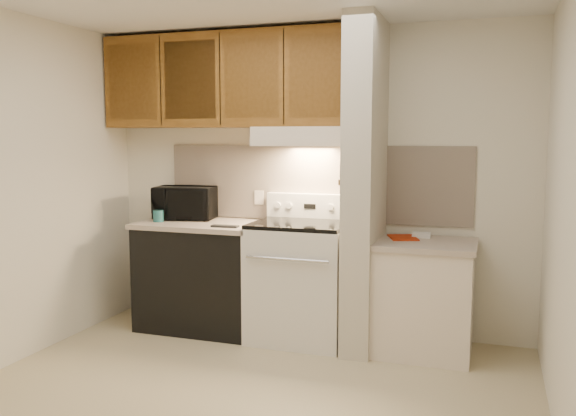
% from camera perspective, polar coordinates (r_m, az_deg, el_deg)
% --- Properties ---
extents(floor, '(3.60, 3.60, 0.00)m').
position_cam_1_polar(floor, '(4.03, -3.99, -17.11)').
color(floor, '#C5B48C').
rests_on(floor, ground).
extents(wall_back, '(3.60, 2.50, 0.02)m').
position_cam_1_polar(wall_back, '(5.11, 2.39, 2.51)').
color(wall_back, silver).
rests_on(wall_back, floor).
extents(wall_left, '(0.02, 3.00, 2.50)m').
position_cam_1_polar(wall_left, '(4.70, -24.83, 1.52)').
color(wall_left, silver).
rests_on(wall_left, floor).
extents(wall_right, '(0.02, 3.00, 2.50)m').
position_cam_1_polar(wall_right, '(3.43, 24.75, -0.19)').
color(wall_right, silver).
rests_on(wall_right, floor).
extents(backsplash, '(2.60, 0.02, 0.63)m').
position_cam_1_polar(backsplash, '(5.10, 2.35, 2.33)').
color(backsplash, '#FFE3CB').
rests_on(backsplash, wall_back).
extents(range_body, '(0.76, 0.65, 0.92)m').
position_cam_1_polar(range_body, '(4.91, 1.20, -7.01)').
color(range_body, silver).
rests_on(range_body, floor).
extents(oven_window, '(0.50, 0.01, 0.30)m').
position_cam_1_polar(oven_window, '(4.61, 0.01, -7.42)').
color(oven_window, black).
rests_on(oven_window, range_body).
extents(oven_handle, '(0.65, 0.02, 0.02)m').
position_cam_1_polar(oven_handle, '(4.52, -0.14, -4.83)').
color(oven_handle, silver).
rests_on(oven_handle, range_body).
extents(cooktop, '(0.74, 0.64, 0.03)m').
position_cam_1_polar(cooktop, '(4.82, 1.22, -1.51)').
color(cooktop, black).
rests_on(cooktop, range_body).
extents(range_backguard, '(0.76, 0.08, 0.20)m').
position_cam_1_polar(range_backguard, '(5.07, 2.19, 0.21)').
color(range_backguard, silver).
rests_on(range_backguard, range_body).
extents(range_display, '(0.10, 0.01, 0.04)m').
position_cam_1_polar(range_display, '(5.03, 2.05, 0.16)').
color(range_display, black).
rests_on(range_display, range_backguard).
extents(range_knob_left_outer, '(0.05, 0.02, 0.05)m').
position_cam_1_polar(range_knob_left_outer, '(5.12, -0.96, 0.27)').
color(range_knob_left_outer, silver).
rests_on(range_knob_left_outer, range_backguard).
extents(range_knob_left_inner, '(0.05, 0.02, 0.05)m').
position_cam_1_polar(range_knob_left_inner, '(5.08, 0.10, 0.23)').
color(range_knob_left_inner, silver).
rests_on(range_knob_left_inner, range_backguard).
extents(range_knob_right_inner, '(0.05, 0.02, 0.05)m').
position_cam_1_polar(range_knob_right_inner, '(4.98, 4.02, 0.08)').
color(range_knob_right_inner, silver).
rests_on(range_knob_right_inner, range_backguard).
extents(range_knob_right_outer, '(0.05, 0.02, 0.05)m').
position_cam_1_polar(range_knob_right_outer, '(4.96, 5.14, 0.04)').
color(range_knob_right_outer, silver).
rests_on(range_knob_right_outer, range_backguard).
extents(dishwasher_front, '(1.00, 0.63, 0.87)m').
position_cam_1_polar(dishwasher_front, '(5.25, -8.03, -6.45)').
color(dishwasher_front, black).
rests_on(dishwasher_front, floor).
extents(left_countertop, '(1.04, 0.67, 0.04)m').
position_cam_1_polar(left_countertop, '(5.16, -8.11, -1.53)').
color(left_countertop, '#B4A191').
rests_on(left_countertop, dishwasher_front).
extents(spoon_rest, '(0.22, 0.08, 0.01)m').
position_cam_1_polar(spoon_rest, '(4.85, -5.91, -1.71)').
color(spoon_rest, black).
rests_on(spoon_rest, left_countertop).
extents(teal_jar, '(0.11, 0.11, 0.10)m').
position_cam_1_polar(teal_jar, '(5.23, -12.04, -0.73)').
color(teal_jar, '#215E60').
rests_on(teal_jar, left_countertop).
extents(outlet, '(0.08, 0.01, 0.12)m').
position_cam_1_polar(outlet, '(5.26, -2.73, 0.98)').
color(outlet, beige).
rests_on(outlet, backsplash).
extents(microwave, '(0.56, 0.43, 0.28)m').
position_cam_1_polar(microwave, '(5.37, -9.57, 0.49)').
color(microwave, black).
rests_on(microwave, left_countertop).
extents(partition_pillar, '(0.22, 0.70, 2.50)m').
position_cam_1_polar(partition_pillar, '(4.65, 7.22, 2.04)').
color(partition_pillar, beige).
rests_on(partition_pillar, floor).
extents(pillar_trim, '(0.01, 0.70, 0.04)m').
position_cam_1_polar(pillar_trim, '(4.67, 5.83, 2.70)').
color(pillar_trim, brown).
rests_on(pillar_trim, partition_pillar).
extents(knife_strip, '(0.02, 0.42, 0.04)m').
position_cam_1_polar(knife_strip, '(4.62, 5.62, 2.90)').
color(knife_strip, black).
rests_on(knife_strip, partition_pillar).
extents(knife_blade_a, '(0.01, 0.03, 0.16)m').
position_cam_1_polar(knife_blade_a, '(4.47, 4.97, 1.50)').
color(knife_blade_a, silver).
rests_on(knife_blade_a, knife_strip).
extents(knife_handle_a, '(0.02, 0.02, 0.10)m').
position_cam_1_polar(knife_handle_a, '(4.46, 5.00, 3.42)').
color(knife_handle_a, black).
rests_on(knife_handle_a, knife_strip).
extents(knife_blade_b, '(0.01, 0.04, 0.18)m').
position_cam_1_polar(knife_blade_b, '(4.57, 5.27, 1.48)').
color(knife_blade_b, silver).
rests_on(knife_blade_b, knife_strip).
extents(knife_handle_b, '(0.02, 0.02, 0.10)m').
position_cam_1_polar(knife_handle_b, '(4.55, 5.27, 3.48)').
color(knife_handle_b, black).
rests_on(knife_handle_b, knife_strip).
extents(knife_blade_c, '(0.01, 0.04, 0.20)m').
position_cam_1_polar(knife_blade_c, '(4.65, 5.50, 1.44)').
color(knife_blade_c, silver).
rests_on(knife_blade_c, knife_strip).
extents(knife_handle_c, '(0.02, 0.02, 0.10)m').
position_cam_1_polar(knife_handle_c, '(4.64, 5.53, 3.54)').
color(knife_handle_c, black).
rests_on(knife_handle_c, knife_strip).
extents(knife_blade_d, '(0.01, 0.04, 0.16)m').
position_cam_1_polar(knife_blade_d, '(4.71, 5.69, 1.76)').
color(knife_blade_d, silver).
rests_on(knife_blade_d, knife_strip).
extents(knife_handle_d, '(0.02, 0.02, 0.10)m').
position_cam_1_polar(knife_handle_d, '(4.71, 5.74, 3.59)').
color(knife_handle_d, black).
rests_on(knife_handle_d, knife_strip).
extents(knife_blade_e, '(0.01, 0.04, 0.18)m').
position_cam_1_polar(knife_blade_e, '(4.79, 5.91, 1.72)').
color(knife_blade_e, silver).
rests_on(knife_blade_e, knife_strip).
extents(knife_handle_e, '(0.02, 0.02, 0.10)m').
position_cam_1_polar(knife_handle_e, '(4.78, 5.93, 3.63)').
color(knife_handle_e, black).
rests_on(knife_handle_e, knife_strip).
extents(oven_mitt, '(0.03, 0.10, 0.25)m').
position_cam_1_polar(oven_mitt, '(4.85, 6.08, 1.39)').
color(oven_mitt, gray).
rests_on(oven_mitt, partition_pillar).
extents(right_cab_base, '(0.70, 0.60, 0.81)m').
position_cam_1_polar(right_cab_base, '(4.73, 12.59, -8.40)').
color(right_cab_base, beige).
rests_on(right_cab_base, floor).
extents(right_countertop, '(0.74, 0.64, 0.04)m').
position_cam_1_polar(right_countertop, '(4.64, 12.73, -3.32)').
color(right_countertop, '#B4A191').
rests_on(right_countertop, right_cab_base).
extents(red_folder, '(0.28, 0.32, 0.01)m').
position_cam_1_polar(red_folder, '(4.75, 10.70, -2.73)').
color(red_folder, '#9F2609').
rests_on(red_folder, right_countertop).
extents(white_box, '(0.14, 0.10, 0.04)m').
position_cam_1_polar(white_box, '(4.81, 12.37, -2.49)').
color(white_box, white).
rests_on(white_box, right_countertop).
extents(range_hood, '(0.78, 0.44, 0.15)m').
position_cam_1_polar(range_hood, '(4.89, 1.68, 6.72)').
color(range_hood, beige).
rests_on(range_hood, upper_cabinets).
extents(hood_lip, '(0.78, 0.04, 0.06)m').
position_cam_1_polar(hood_lip, '(4.69, 0.92, 6.17)').
color(hood_lip, beige).
rests_on(hood_lip, range_hood).
extents(upper_cabinets, '(2.18, 0.33, 0.77)m').
position_cam_1_polar(upper_cabinets, '(5.19, -5.61, 11.78)').
color(upper_cabinets, brown).
rests_on(upper_cabinets, wall_back).
extents(cab_door_a, '(0.46, 0.01, 0.63)m').
position_cam_1_polar(cab_door_a, '(5.44, -14.36, 11.37)').
color(cab_door_a, brown).
rests_on(cab_door_a, upper_cabinets).
extents(cab_gap_a, '(0.01, 0.01, 0.73)m').
position_cam_1_polar(cab_gap_a, '(5.30, -11.84, 11.56)').
color(cab_gap_a, black).
rests_on(cab_gap_a, upper_cabinets).
extents(cab_door_b, '(0.46, 0.01, 0.63)m').
position_cam_1_polar(cab_door_b, '(5.17, -9.17, 11.75)').
color(cab_door_b, brown).
rests_on(cab_door_b, upper_cabinets).
extents(cab_gap_b, '(0.01, 0.01, 0.73)m').
position_cam_1_polar(cab_gap_b, '(5.05, -6.38, 11.91)').
color(cab_gap_b, black).
rests_on(cab_gap_b, upper_cabinets).
extents(cab_door_c, '(0.46, 0.01, 0.63)m').
position_cam_1_polar(cab_door_c, '(4.94, -3.44, 12.05)').
color(cab_door_c, brown).
rests_on(cab_door_c, upper_cabinets).
extents(cab_gap_c, '(0.01, 0.01, 0.73)m').
position_cam_1_polar(cab_gap_c, '(4.84, -0.39, 12.17)').
color(cab_gap_c, black).
rests_on(cab_gap_c, upper_cabinets).
extents(cab_door_d, '(0.46, 0.01, 0.63)m').
position_cam_1_polar(cab_door_d, '(4.76, 2.79, 12.26)').
color(cab_door_d, brown).
rests_on(cab_door_d, upper_cabinets).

